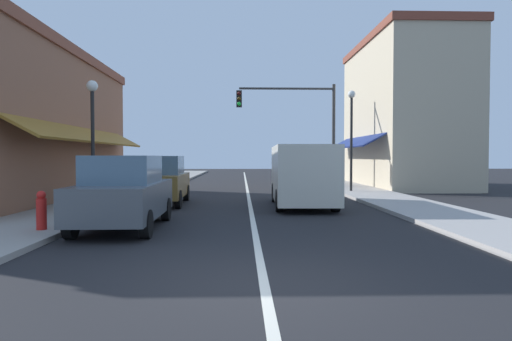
# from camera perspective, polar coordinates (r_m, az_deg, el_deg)

# --- Properties ---
(ground_plane) EXTENTS (80.00, 80.00, 0.00)m
(ground_plane) POSITION_cam_1_polar(r_m,az_deg,el_deg) (24.00, -1.12, -2.40)
(ground_plane) COLOR black
(sidewalk_left) EXTENTS (2.60, 56.00, 0.12)m
(sidewalk_left) POSITION_cam_1_polar(r_m,az_deg,el_deg) (24.55, -14.08, -2.22)
(sidewalk_left) COLOR gray
(sidewalk_left) RESTS_ON ground
(sidewalk_right) EXTENTS (2.60, 56.00, 0.12)m
(sidewalk_right) POSITION_cam_1_polar(r_m,az_deg,el_deg) (24.69, 11.76, -2.18)
(sidewalk_right) COLOR #A39E99
(sidewalk_right) RESTS_ON ground
(lane_center_stripe) EXTENTS (0.14, 52.00, 0.01)m
(lane_center_stripe) POSITION_cam_1_polar(r_m,az_deg,el_deg) (24.00, -1.12, -2.39)
(lane_center_stripe) COLOR silver
(lane_center_stripe) RESTS_ON ground
(storefront_left_block) EXTENTS (7.03, 14.20, 6.07)m
(storefront_left_block) POSITION_cam_1_polar(r_m,az_deg,el_deg) (20.26, -29.44, 5.19)
(storefront_left_block) COLOR #8E5B42
(storefront_left_block) RESTS_ON ground
(storefront_right_block) EXTENTS (5.90, 10.20, 8.52)m
(storefront_right_block) POSITION_cam_1_polar(r_m,az_deg,el_deg) (27.70, 18.12, 6.90)
(storefront_right_block) COLOR #BCAD8E
(storefront_right_block) RESTS_ON ground
(parked_car_nearest_left) EXTENTS (1.82, 4.12, 1.77)m
(parked_car_nearest_left) POSITION_cam_1_polar(r_m,az_deg,el_deg) (11.30, -16.38, -2.70)
(parked_car_nearest_left) COLOR #4C5156
(parked_car_nearest_left) RESTS_ON ground
(parked_car_second_left) EXTENTS (1.85, 4.14, 1.77)m
(parked_car_second_left) POSITION_cam_1_polar(r_m,az_deg,el_deg) (16.71, -12.01, -1.24)
(parked_car_second_left) COLOR brown
(parked_car_second_left) RESTS_ON ground
(van_in_lane) EXTENTS (2.12, 5.23, 2.12)m
(van_in_lane) POSITION_cam_1_polar(r_m,az_deg,el_deg) (15.83, 5.88, -0.41)
(van_in_lane) COLOR beige
(van_in_lane) RESTS_ON ground
(traffic_signal_mast_arm) EXTENTS (5.47, 0.50, 5.74)m
(traffic_signal_mast_arm) POSITION_cam_1_polar(r_m,az_deg,el_deg) (25.03, 5.58, 6.80)
(traffic_signal_mast_arm) COLOR #333333
(traffic_signal_mast_arm) RESTS_ON ground
(street_lamp_left_near) EXTENTS (0.36, 0.36, 4.21)m
(street_lamp_left_near) POSITION_cam_1_polar(r_m,az_deg,el_deg) (15.59, -20.00, 5.87)
(street_lamp_left_near) COLOR black
(street_lamp_left_near) RESTS_ON ground
(street_lamp_right_mid) EXTENTS (0.36, 0.36, 4.88)m
(street_lamp_right_mid) POSITION_cam_1_polar(r_m,az_deg,el_deg) (21.89, 12.00, 5.74)
(street_lamp_right_mid) COLOR black
(street_lamp_right_mid) RESTS_ON ground
(fire_hydrant) EXTENTS (0.22, 0.22, 0.87)m
(fire_hydrant) POSITION_cam_1_polar(r_m,az_deg,el_deg) (11.12, -25.54, -4.58)
(fire_hydrant) COLOR red
(fire_hydrant) RESTS_ON ground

